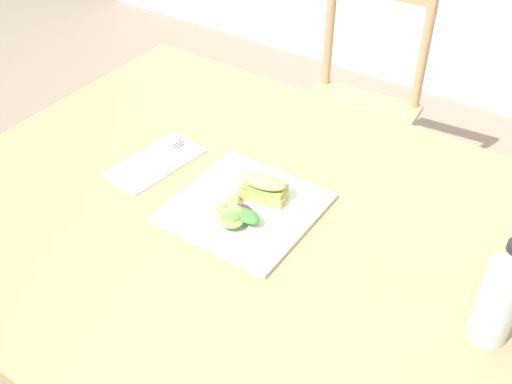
% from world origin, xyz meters
% --- Properties ---
extents(dining_table, '(1.27, 1.03, 0.74)m').
position_xyz_m(dining_table, '(0.05, 0.11, 0.63)').
color(dining_table, '#997551').
rests_on(dining_table, ground).
extents(chair_wooden_far, '(0.43, 0.43, 0.87)m').
position_xyz_m(chair_wooden_far, '(-0.11, 1.04, 0.45)').
color(chair_wooden_far, tan).
rests_on(chair_wooden_far, ground).
extents(plate_lunch, '(0.28, 0.28, 0.01)m').
position_xyz_m(plate_lunch, '(0.07, 0.13, 0.74)').
color(plate_lunch, beige).
rests_on(plate_lunch, dining_table).
extents(sandwich_half_front, '(0.11, 0.07, 0.06)m').
position_xyz_m(sandwich_half_front, '(0.08, 0.17, 0.78)').
color(sandwich_half_front, tan).
rests_on(sandwich_half_front, plate_lunch).
extents(salad_mixed_greens, '(0.11, 0.11, 0.03)m').
position_xyz_m(salad_mixed_greens, '(0.07, 0.09, 0.77)').
color(salad_mixed_greens, '#6B9E47').
rests_on(salad_mixed_greens, plate_lunch).
extents(napkin_folded, '(0.14, 0.23, 0.00)m').
position_xyz_m(napkin_folded, '(-0.19, 0.15, 0.74)').
color(napkin_folded, silver).
rests_on(napkin_folded, dining_table).
extents(fork_on_napkin, '(0.03, 0.19, 0.00)m').
position_xyz_m(fork_on_napkin, '(-0.19, 0.17, 0.75)').
color(fork_on_napkin, silver).
rests_on(fork_on_napkin, napkin_folded).
extents(bottle_cold_brew, '(0.07, 0.07, 0.21)m').
position_xyz_m(bottle_cold_brew, '(0.58, 0.10, 0.82)').
color(bottle_cold_brew, black).
rests_on(bottle_cold_brew, dining_table).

